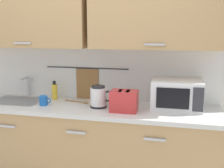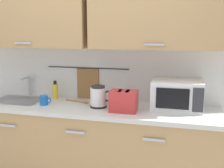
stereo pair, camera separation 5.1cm
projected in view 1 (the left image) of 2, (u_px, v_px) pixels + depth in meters
name	position (u px, v px, depth m)	size (l,w,h in m)	color
counter_unit	(87.00, 148.00, 2.78)	(2.53, 0.64, 0.90)	tan
back_wall_assembly	(93.00, 40.00, 2.80)	(3.70, 0.41, 2.50)	silver
sink_faucet	(27.00, 83.00, 3.06)	(0.09, 0.17, 0.22)	#B2B5BA
microwave	(177.00, 94.00, 2.58)	(0.46, 0.35, 0.27)	white
electric_kettle	(99.00, 97.00, 2.62)	(0.23, 0.16, 0.21)	black
dish_soap_bottle	(55.00, 91.00, 2.94)	(0.06, 0.06, 0.20)	yellow
mug_near_sink	(44.00, 100.00, 2.70)	(0.12, 0.08, 0.09)	blue
mixing_bowl	(118.00, 98.00, 2.80)	(0.21, 0.21, 0.08)	silver
toaster	(124.00, 101.00, 2.49)	(0.26, 0.17, 0.19)	red
wooden_spoon	(79.00, 102.00, 2.81)	(0.27, 0.10, 0.01)	#9E7042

